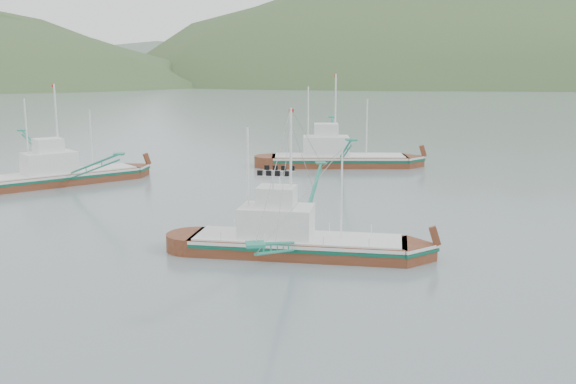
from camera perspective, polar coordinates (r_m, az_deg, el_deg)
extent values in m
plane|color=slate|center=(36.64, 1.30, -6.70)|extent=(1200.00, 1200.00, 0.00)
cube|color=#5C2813|center=(38.99, 0.88, -5.34)|extent=(13.44, 7.21, 1.73)
cube|color=silver|center=(38.78, 0.88, -4.29)|extent=(13.22, 7.20, 0.19)
cube|color=#0B4F38|center=(38.84, 0.88, -4.60)|extent=(13.22, 7.22, 0.19)
cube|color=silver|center=(38.74, 0.88, -4.05)|extent=(12.77, 6.85, 0.10)
cube|color=silver|center=(38.72, -1.02, -2.66)|extent=(4.97, 3.95, 1.91)
cube|color=silver|center=(38.39, -1.03, -0.40)|extent=(2.72, 2.50, 1.21)
cylinder|color=white|center=(37.99, 0.25, 1.61)|extent=(0.14, 0.14, 7.80)
cylinder|color=white|center=(38.59, -3.56, 0.86)|extent=(0.12, 0.12, 6.63)
cylinder|color=white|center=(37.83, 4.79, -0.27)|extent=(0.10, 0.10, 5.46)
cube|color=#5C2813|center=(73.64, 4.57, 2.43)|extent=(15.78, 6.23, 2.05)
cube|color=silver|center=(73.52, 4.58, 3.10)|extent=(15.49, 6.27, 0.23)
cube|color=#0B4F38|center=(73.55, 4.58, 2.91)|extent=(15.49, 6.29, 0.23)
cube|color=silver|center=(73.49, 4.58, 3.26)|extent=(14.99, 5.92, 0.12)
cube|color=silver|center=(73.25, 3.40, 4.10)|extent=(5.53, 3.97, 2.25)
cube|color=silver|center=(73.06, 3.41, 5.54)|extent=(2.95, 2.61, 1.43)
cylinder|color=white|center=(72.98, 4.24, 6.81)|extent=(0.16, 0.16, 9.21)
cylinder|color=white|center=(72.89, 1.81, 6.28)|extent=(0.14, 0.14, 7.83)
cylinder|color=white|center=(73.43, 7.02, 5.70)|extent=(0.12, 0.12, 6.45)
cube|color=#5C2813|center=(66.21, -19.17, 0.87)|extent=(14.08, 10.49, 1.89)
cube|color=silver|center=(66.09, -19.21, 1.56)|extent=(13.88, 10.41, 0.21)
cube|color=#0B4F38|center=(66.12, -19.20, 1.35)|extent=(13.89, 10.43, 0.21)
cube|color=silver|center=(66.06, -19.22, 1.72)|extent=(13.38, 9.97, 0.11)
cube|color=silver|center=(65.47, -20.44, 2.44)|extent=(5.60, 5.01, 2.07)
cube|color=silver|center=(65.25, -20.54, 3.91)|extent=(3.17, 3.04, 1.32)
cylinder|color=white|center=(65.40, -19.84, 5.30)|extent=(0.15, 0.15, 8.49)
cylinder|color=white|center=(64.60, -22.18, 4.51)|extent=(0.13, 0.13, 7.22)
cylinder|color=white|center=(66.66, -17.09, 4.46)|extent=(0.11, 0.11, 5.94)
ellipsoid|color=#3A532A|center=(525.51, 20.24, 9.13)|extent=(684.00, 432.00, 306.00)
ellipsoid|color=slate|center=(595.62, -4.54, 9.91)|extent=(960.00, 400.00, 240.00)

